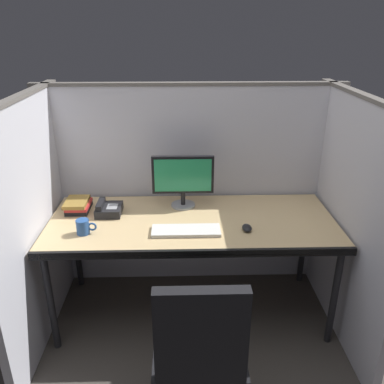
{
  "coord_description": "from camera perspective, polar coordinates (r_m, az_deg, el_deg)",
  "views": [
    {
      "loc": [
        -0.07,
        -2.08,
        1.96
      ],
      "look_at": [
        0.0,
        0.35,
        0.92
      ],
      "focal_mm": 37.46,
      "sensor_mm": 36.0,
      "label": 1
    }
  ],
  "objects": [
    {
      "name": "computer_mouse",
      "position": [
        2.56,
        7.83,
        -5.08
      ],
      "size": [
        0.06,
        0.1,
        0.04
      ],
      "color": "black",
      "rests_on": "desk"
    },
    {
      "name": "cubicle_partition_rear",
      "position": [
        3.06,
        -0.21,
        0.65
      ],
      "size": [
        2.21,
        0.06,
        1.57
      ],
      "color": "silver",
      "rests_on": "ground"
    },
    {
      "name": "office_chair",
      "position": [
        2.15,
        1.01,
        -24.65
      ],
      "size": [
        0.52,
        0.52,
        0.97
      ],
      "rotation": [
        0.0,
        0.0,
        0.04
      ],
      "color": "black",
      "rests_on": "ground"
    },
    {
      "name": "ground_plane",
      "position": [
        2.86,
        0.21,
        -20.14
      ],
      "size": [
        8.0,
        8.0,
        0.0
      ],
      "primitive_type": "plane",
      "color": "#423D38"
    },
    {
      "name": "book_stack",
      "position": [
        2.9,
        -15.91,
        -1.83
      ],
      "size": [
        0.16,
        0.22,
        0.08
      ],
      "color": "black",
      "rests_on": "desk"
    },
    {
      "name": "coffee_mug",
      "position": [
        2.57,
        -15.21,
        -4.8
      ],
      "size": [
        0.13,
        0.08,
        0.09
      ],
      "color": "#264C8C",
      "rests_on": "desk"
    },
    {
      "name": "desk_phone",
      "position": [
        2.8,
        -11.84,
        -2.41
      ],
      "size": [
        0.17,
        0.19,
        0.09
      ],
      "color": "black",
      "rests_on": "desk"
    },
    {
      "name": "cubicle_partition_left",
      "position": [
        2.72,
        -21.38,
        -4.0
      ],
      "size": [
        0.06,
        1.41,
        1.57
      ],
      "color": "silver",
      "rests_on": "ground"
    },
    {
      "name": "desk",
      "position": [
        2.69,
        0.04,
        -5.03
      ],
      "size": [
        1.9,
        0.8,
        0.74
      ],
      "color": "tan",
      "rests_on": "ground"
    },
    {
      "name": "cubicle_partition_right",
      "position": [
        2.77,
        21.15,
        -3.47
      ],
      "size": [
        0.06,
        1.41,
        1.57
      ],
      "color": "silver",
      "rests_on": "ground"
    },
    {
      "name": "keyboard_main",
      "position": [
        2.52,
        -0.85,
        -5.53
      ],
      "size": [
        0.43,
        0.15,
        0.02
      ],
      "primitive_type": "cube",
      "color": "silver",
      "rests_on": "desk"
    },
    {
      "name": "monitor_center",
      "position": [
        2.78,
        -1.31,
        2.02
      ],
      "size": [
        0.43,
        0.17,
        0.37
      ],
      "color": "gray",
      "rests_on": "desk"
    }
  ]
}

